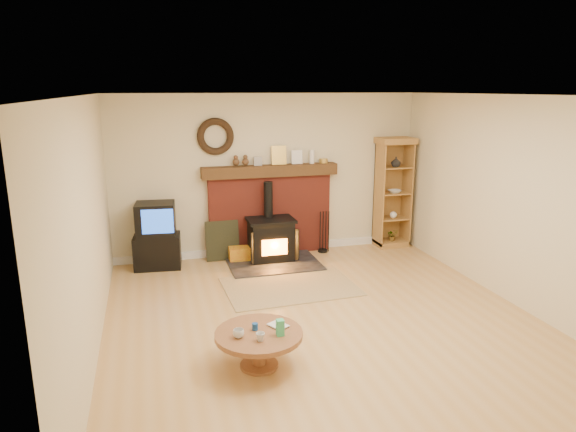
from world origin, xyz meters
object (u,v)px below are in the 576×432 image
object	(u,v)px
wood_stove	(271,241)
coffee_table	(259,339)
tv_unit	(157,237)
curio_cabinet	(392,192)

from	to	relation	value
wood_stove	coffee_table	size ratio (longest dim) A/B	1.62
tv_unit	curio_cabinet	distance (m)	3.97
curio_cabinet	coffee_table	distance (m)	4.59
tv_unit	curio_cabinet	bearing A→B (deg)	1.24
tv_unit	coffee_table	xyz separation A→B (m)	(0.87, -3.26, -0.18)
curio_cabinet	wood_stove	bearing A→B (deg)	-172.68
tv_unit	curio_cabinet	world-z (taller)	curio_cabinet
tv_unit	curio_cabinet	size ratio (longest dim) A/B	0.54
wood_stove	tv_unit	xyz separation A→B (m)	(-1.74, 0.20, 0.15)
wood_stove	curio_cabinet	bearing A→B (deg)	7.32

